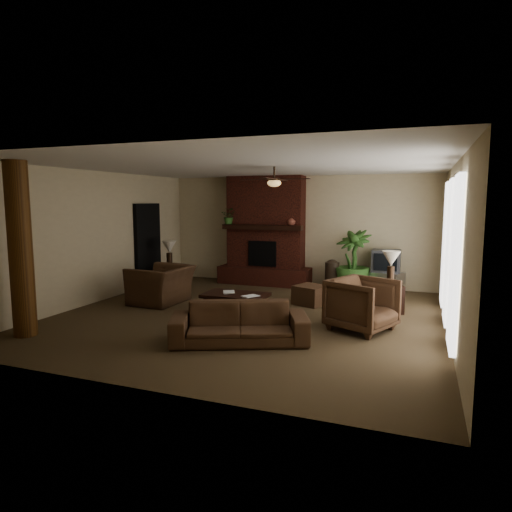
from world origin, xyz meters
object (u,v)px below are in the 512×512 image
at_px(floor_vase, 332,273).
at_px(side_table_left, 168,278).
at_px(tv_stand, 384,282).
at_px(coffee_table, 236,297).
at_px(floor_plant, 352,275).
at_px(log_column, 20,250).
at_px(armchair_right, 362,302).
at_px(armchair_left, 161,278).
at_px(lamp_left, 169,249).
at_px(ottoman, 311,295).
at_px(lamp_right, 391,261).
at_px(side_table_right, 388,298).
at_px(sofa, 239,317).

bearing_deg(floor_vase, side_table_left, -162.27).
height_order(tv_stand, floor_vase, floor_vase).
xyz_separation_m(coffee_table, floor_plant, (1.75, 3.00, 0.04)).
xyz_separation_m(log_column, armchair_right, (5.08, 2.20, -0.91)).
bearing_deg(armchair_left, tv_stand, 124.91).
relative_size(armchair_right, floor_plant, 0.66).
bearing_deg(side_table_left, lamp_left, 69.92).
height_order(log_column, lamp_left, log_column).
relative_size(armchair_right, lamp_left, 1.50).
distance_m(coffee_table, ottoman, 1.82).
relative_size(tv_stand, floor_plant, 0.57).
distance_m(log_column, tv_stand, 7.67).
height_order(floor_vase, floor_plant, floor_plant).
bearing_deg(floor_plant, lamp_right, -59.15).
height_order(coffee_table, side_table_right, side_table_right).
xyz_separation_m(sofa, ottoman, (0.44, 2.86, -0.21)).
distance_m(armchair_left, floor_vase, 4.06).
height_order(floor_vase, side_table_left, floor_vase).
bearing_deg(tv_stand, lamp_left, -142.05).
height_order(sofa, floor_vase, sofa).
distance_m(coffee_table, floor_vase, 3.23).
xyz_separation_m(tv_stand, side_table_right, (0.22, -1.91, 0.03)).
relative_size(log_column, armchair_left, 2.32).
height_order(ottoman, lamp_right, lamp_right).
bearing_deg(tv_stand, floor_vase, -145.61).
relative_size(log_column, floor_plant, 1.89).
bearing_deg(lamp_right, armchair_right, -103.07).
distance_m(armchair_right, floor_vase, 3.28).
xyz_separation_m(log_column, side_table_left, (0.16, 4.07, -1.12)).
bearing_deg(armchair_right, tv_stand, 22.66).
bearing_deg(ottoman, armchair_right, -51.10).
bearing_deg(sofa, side_table_right, 30.75).
height_order(log_column, side_table_right, log_column).
height_order(sofa, side_table_left, sofa).
bearing_deg(coffee_table, log_column, -139.54).
distance_m(floor_plant, side_table_left, 4.48).
distance_m(coffee_table, side_table_left, 3.10).
xyz_separation_m(log_column, lamp_left, (0.18, 4.12, -0.40)).
bearing_deg(lamp_left, coffee_table, -35.40).
distance_m(ottoman, side_table_left, 3.69).
height_order(coffee_table, lamp_left, lamp_left).
xyz_separation_m(ottoman, tv_stand, (1.34, 1.80, 0.05)).
height_order(coffee_table, lamp_right, lamp_right).
xyz_separation_m(tv_stand, floor_vase, (-1.19, -0.26, 0.18)).
relative_size(armchair_right, tv_stand, 1.15).
relative_size(sofa, floor_plant, 1.40).
bearing_deg(side_table_right, side_table_left, 175.32).
bearing_deg(armchair_left, ottoman, 110.44).
relative_size(armchair_right, side_table_right, 1.77).
xyz_separation_m(tv_stand, lamp_left, (-4.99, -1.43, 0.75)).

